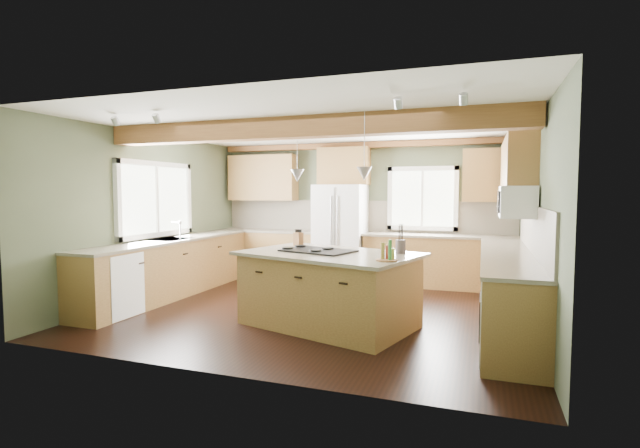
% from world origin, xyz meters
% --- Properties ---
extents(floor, '(5.60, 5.60, 0.00)m').
position_xyz_m(floor, '(0.00, 0.00, 0.00)').
color(floor, black).
rests_on(floor, ground).
extents(ceiling, '(5.60, 5.60, 0.00)m').
position_xyz_m(ceiling, '(0.00, 0.00, 2.60)').
color(ceiling, silver).
rests_on(ceiling, wall_back).
extents(wall_back, '(5.60, 0.00, 5.60)m').
position_xyz_m(wall_back, '(0.00, 2.50, 1.30)').
color(wall_back, '#454F38').
rests_on(wall_back, ground).
extents(wall_left, '(0.00, 5.00, 5.00)m').
position_xyz_m(wall_left, '(-2.80, 0.00, 1.30)').
color(wall_left, '#454F38').
rests_on(wall_left, ground).
extents(wall_right, '(0.00, 5.00, 5.00)m').
position_xyz_m(wall_right, '(2.80, 0.00, 1.30)').
color(wall_right, '#454F38').
rests_on(wall_right, ground).
extents(ceiling_beam, '(5.55, 0.26, 0.26)m').
position_xyz_m(ceiling_beam, '(0.00, -0.68, 2.47)').
color(ceiling_beam, brown).
rests_on(ceiling_beam, ceiling).
extents(soffit_trim, '(5.55, 0.20, 0.10)m').
position_xyz_m(soffit_trim, '(0.00, 2.40, 2.54)').
color(soffit_trim, brown).
rests_on(soffit_trim, ceiling).
extents(backsplash_back, '(5.58, 0.03, 0.58)m').
position_xyz_m(backsplash_back, '(0.00, 2.48, 1.21)').
color(backsplash_back, brown).
rests_on(backsplash_back, wall_back).
extents(backsplash_right, '(0.03, 3.70, 0.58)m').
position_xyz_m(backsplash_right, '(2.78, 0.05, 1.21)').
color(backsplash_right, brown).
rests_on(backsplash_right, wall_right).
extents(base_cab_back_left, '(2.02, 0.60, 0.88)m').
position_xyz_m(base_cab_back_left, '(-1.79, 2.20, 0.44)').
color(base_cab_back_left, brown).
rests_on(base_cab_back_left, floor).
extents(counter_back_left, '(2.06, 0.64, 0.04)m').
position_xyz_m(counter_back_left, '(-1.79, 2.20, 0.90)').
color(counter_back_left, '#4D4638').
rests_on(counter_back_left, base_cab_back_left).
extents(base_cab_back_right, '(2.62, 0.60, 0.88)m').
position_xyz_m(base_cab_back_right, '(1.49, 2.20, 0.44)').
color(base_cab_back_right, brown).
rests_on(base_cab_back_right, floor).
extents(counter_back_right, '(2.66, 0.64, 0.04)m').
position_xyz_m(counter_back_right, '(1.49, 2.20, 0.90)').
color(counter_back_right, '#4D4638').
rests_on(counter_back_right, base_cab_back_right).
extents(base_cab_left, '(0.60, 3.70, 0.88)m').
position_xyz_m(base_cab_left, '(-2.50, 0.05, 0.44)').
color(base_cab_left, brown).
rests_on(base_cab_left, floor).
extents(counter_left, '(0.64, 3.74, 0.04)m').
position_xyz_m(counter_left, '(-2.50, 0.05, 0.90)').
color(counter_left, '#4D4638').
rests_on(counter_left, base_cab_left).
extents(base_cab_right, '(0.60, 3.70, 0.88)m').
position_xyz_m(base_cab_right, '(2.50, 0.05, 0.44)').
color(base_cab_right, brown).
rests_on(base_cab_right, floor).
extents(counter_right, '(0.64, 3.74, 0.04)m').
position_xyz_m(counter_right, '(2.50, 0.05, 0.90)').
color(counter_right, '#4D4638').
rests_on(counter_right, base_cab_right).
extents(upper_cab_back_left, '(1.40, 0.35, 0.90)m').
position_xyz_m(upper_cab_back_left, '(-1.99, 2.33, 1.95)').
color(upper_cab_back_left, brown).
rests_on(upper_cab_back_left, wall_back).
extents(upper_cab_over_fridge, '(0.96, 0.35, 0.70)m').
position_xyz_m(upper_cab_over_fridge, '(-0.30, 2.33, 2.15)').
color(upper_cab_over_fridge, brown).
rests_on(upper_cab_over_fridge, wall_back).
extents(upper_cab_right, '(0.35, 2.20, 0.90)m').
position_xyz_m(upper_cab_right, '(2.62, 0.90, 1.95)').
color(upper_cab_right, brown).
rests_on(upper_cab_right, wall_right).
extents(upper_cab_back_corner, '(0.90, 0.35, 0.90)m').
position_xyz_m(upper_cab_back_corner, '(2.30, 2.33, 1.95)').
color(upper_cab_back_corner, brown).
rests_on(upper_cab_back_corner, wall_back).
extents(window_left, '(0.04, 1.60, 1.05)m').
position_xyz_m(window_left, '(-2.78, 0.05, 1.55)').
color(window_left, white).
rests_on(window_left, wall_left).
extents(window_back, '(1.10, 0.04, 1.00)m').
position_xyz_m(window_back, '(1.15, 2.48, 1.55)').
color(window_back, white).
rests_on(window_back, wall_back).
extents(sink, '(0.50, 0.65, 0.03)m').
position_xyz_m(sink, '(-2.50, 0.05, 0.91)').
color(sink, '#262628').
rests_on(sink, counter_left).
extents(faucet, '(0.02, 0.02, 0.28)m').
position_xyz_m(faucet, '(-2.32, 0.05, 1.05)').
color(faucet, '#B2B2B7').
rests_on(faucet, sink).
extents(dishwasher, '(0.60, 0.60, 0.84)m').
position_xyz_m(dishwasher, '(-2.49, -1.25, 0.43)').
color(dishwasher, white).
rests_on(dishwasher, floor).
extents(oven, '(0.60, 0.72, 0.84)m').
position_xyz_m(oven, '(2.49, -1.25, 0.43)').
color(oven, white).
rests_on(oven, floor).
extents(microwave, '(0.40, 0.70, 0.38)m').
position_xyz_m(microwave, '(2.58, -0.05, 1.55)').
color(microwave, white).
rests_on(microwave, wall_right).
extents(pendant_left, '(0.18, 0.18, 0.16)m').
position_xyz_m(pendant_left, '(-0.08, -0.54, 1.88)').
color(pendant_left, '#B2B2B7').
rests_on(pendant_left, ceiling).
extents(pendant_right, '(0.18, 0.18, 0.16)m').
position_xyz_m(pendant_right, '(0.88, -0.82, 1.88)').
color(pendant_right, '#B2B2B7').
rests_on(pendant_right, ceiling).
extents(refrigerator, '(0.90, 0.74, 1.80)m').
position_xyz_m(refrigerator, '(-0.30, 2.12, 0.90)').
color(refrigerator, silver).
rests_on(refrigerator, floor).
extents(island, '(2.24, 1.72, 0.88)m').
position_xyz_m(island, '(0.40, -0.68, 0.44)').
color(island, brown).
rests_on(island, floor).
extents(island_top, '(2.41, 1.88, 0.04)m').
position_xyz_m(island_top, '(0.40, -0.68, 0.90)').
color(island_top, '#4D4638').
rests_on(island_top, island).
extents(cooktop, '(0.99, 0.79, 0.02)m').
position_xyz_m(cooktop, '(0.24, -0.63, 0.93)').
color(cooktop, black).
rests_on(cooktop, island_top).
extents(knife_block, '(0.14, 0.13, 0.19)m').
position_xyz_m(knife_block, '(-0.19, -0.23, 1.02)').
color(knife_block, brown).
rests_on(knife_block, island_top).
extents(utensil_crock, '(0.17, 0.17, 0.17)m').
position_xyz_m(utensil_crock, '(1.25, -0.47, 1.00)').
color(utensil_crock, '#403933').
rests_on(utensil_crock, island_top).
extents(bottle_tray, '(0.32, 0.32, 0.22)m').
position_xyz_m(bottle_tray, '(1.21, -1.13, 1.03)').
color(bottle_tray, brown).
rests_on(bottle_tray, island_top).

